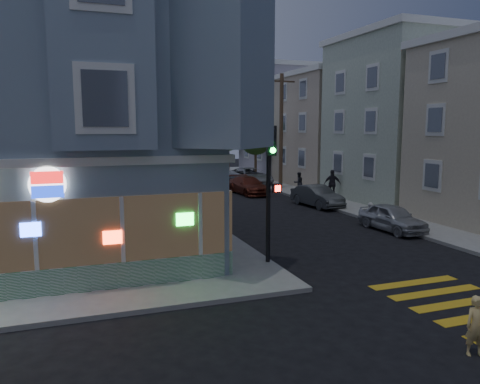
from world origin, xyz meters
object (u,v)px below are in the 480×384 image
parked_car_c (249,185)px  fire_hydrant (370,209)px  pedestrian_b (332,184)px  running_child (477,326)px  pedestrian_a (299,183)px  parked_car_b (317,196)px  street_tree_far (228,137)px  street_tree_near (256,139)px  traffic_signal (270,171)px  parked_car_a (392,218)px  parked_car_d (250,176)px  utility_pole (281,130)px

parked_car_c → fire_hydrant: bearing=-81.1°
pedestrian_b → fire_hydrant: 7.05m
running_child → pedestrian_a: (7.44, 23.36, 0.25)m
fire_hydrant → parked_car_c: bearing=103.3°
parked_car_b → street_tree_far: bearing=79.9°
fire_hydrant → street_tree_near: bearing=87.3°
pedestrian_b → traffic_signal: size_ratio=0.40×
running_child → parked_car_b: size_ratio=0.33×
street_tree_near → parked_car_a: (-1.50, -21.75, -3.28)m
street_tree_far → running_child: (-7.74, -40.75, -3.26)m
pedestrian_a → parked_car_d: pedestrian_a is taller
pedestrian_a → street_tree_near: bearing=-92.8°
parked_car_d → traffic_signal: size_ratio=1.10×
parked_car_a → parked_car_b: 7.39m
utility_pole → parked_car_b: bearing=-98.8°
street_tree_far → parked_car_d: (-1.50, -10.49, -3.19)m
pedestrian_a → utility_pole: bearing=-92.7°
utility_pole → pedestrian_b: bearing=-81.0°
pedestrian_a → parked_car_a: 12.42m
utility_pole → parked_car_c: size_ratio=1.98×
pedestrian_a → fire_hydrant: bearing=85.5°
utility_pole → parked_car_c: bearing=-153.6°
utility_pole → street_tree_far: utility_pole is taller
pedestrian_b → parked_car_c: bearing=-25.4°
parked_car_a → parked_car_d: parked_car_d is taller
parked_car_a → fire_hydrant: bearing=74.9°
parked_car_c → traffic_signal: (-5.78, -17.44, 2.81)m
running_child → parked_car_c: 25.40m
running_child → parked_car_d: parked_car_d is taller
parked_car_c → traffic_signal: traffic_signal is taller
street_tree_far → traffic_signal: size_ratio=1.08×
parked_car_a → parked_car_b: bearing=87.8°
pedestrian_b → parked_car_d: 10.11m
utility_pole → street_tree_near: utility_pole is taller
running_child → pedestrian_b: bearing=87.0°
parked_car_c → fire_hydrant: parked_car_c is taller
street_tree_far → traffic_signal: 34.43m
street_tree_near → traffic_signal: bearing=-110.5°
street_tree_far → parked_car_a: bearing=-92.9°
utility_pole → parked_car_a: utility_pole is taller
street_tree_near → pedestrian_b: 12.67m
running_child → fire_hydrant: (6.84, 13.61, -0.09)m
street_tree_far → parked_car_b: size_ratio=1.29×
parked_car_c → pedestrian_b: bearing=-50.9°
parked_car_b → fire_hydrant: parked_car_b is taller
pedestrian_a → parked_car_a: pedestrian_a is taller
parked_car_d → pedestrian_b: bearing=-82.2°
running_child → parked_car_b: 19.42m
street_tree_far → parked_car_d: bearing=-98.1°
running_child → parked_car_b: parked_car_b is taller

